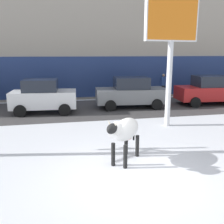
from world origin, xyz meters
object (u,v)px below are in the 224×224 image
(car_grey_sedan, at_px, (131,93))
(car_white_hatchback, at_px, (43,96))
(car_red_sedan, at_px, (210,90))
(pedestrian_near_billboard, at_px, (163,85))
(cow_holstein, at_px, (125,130))
(billboard, at_px, (172,27))

(car_grey_sedan, bearing_deg, car_white_hatchback, -175.52)
(car_red_sedan, distance_m, pedestrian_near_billboard, 3.67)
(cow_holstein, bearing_deg, pedestrian_near_billboard, 62.00)
(billboard, height_order, car_grey_sedan, billboard)
(cow_holstein, bearing_deg, car_red_sedan, 45.03)
(car_white_hatchback, distance_m, pedestrian_near_billboard, 9.17)
(car_grey_sedan, bearing_deg, billboard, -82.79)
(billboard, xyz_separation_m, pedestrian_near_billboard, (2.82, 7.30, -3.43))
(car_white_hatchback, xyz_separation_m, pedestrian_near_billboard, (8.48, 3.49, -0.05))
(car_white_hatchback, distance_m, car_grey_sedan, 5.14)
(cow_holstein, xyz_separation_m, car_red_sedan, (7.61, 7.62, -0.09))
(car_white_hatchback, height_order, car_red_sedan, car_white_hatchback)
(billboard, height_order, pedestrian_near_billboard, billboard)
(car_grey_sedan, distance_m, car_red_sedan, 5.24)
(billboard, bearing_deg, car_red_sedan, 41.43)
(billboard, height_order, car_red_sedan, billboard)
(car_red_sedan, height_order, pedestrian_near_billboard, car_red_sedan)
(car_red_sedan, bearing_deg, car_grey_sedan, 179.29)
(billboard, bearing_deg, car_grey_sedan, 97.21)
(cow_holstein, distance_m, pedestrian_near_billboard, 12.20)
(car_white_hatchback, distance_m, car_red_sedan, 10.37)
(pedestrian_near_billboard, bearing_deg, billboard, -111.12)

